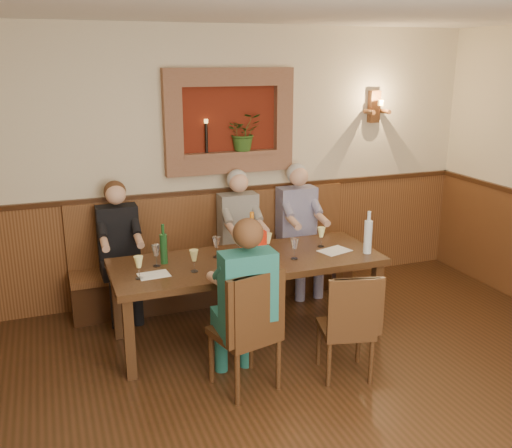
% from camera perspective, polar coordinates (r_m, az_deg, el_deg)
% --- Properties ---
extents(room_shell, '(6.04, 6.04, 2.82)m').
position_cam_1_polar(room_shell, '(3.16, 10.43, 5.44)').
color(room_shell, beige).
rests_on(room_shell, ground).
extents(wainscoting, '(6.02, 6.02, 1.15)m').
position_cam_1_polar(wainscoting, '(3.63, 9.35, -15.20)').
color(wainscoting, '#543018').
rests_on(wainscoting, ground).
extents(wall_niche, '(1.36, 0.30, 1.06)m').
position_cam_1_polar(wall_niche, '(5.94, -2.27, 9.82)').
color(wall_niche, '#601B0D').
rests_on(wall_niche, ground).
extents(wall_sconce, '(0.25, 0.20, 0.35)m').
position_cam_1_polar(wall_sconce, '(6.62, 11.81, 11.34)').
color(wall_sconce, '#543018').
rests_on(wall_sconce, ground).
extents(dining_table, '(2.40, 0.90, 0.75)m').
position_cam_1_polar(dining_table, '(5.11, -0.86, -4.30)').
color(dining_table, black).
rests_on(dining_table, ground).
extents(bench, '(3.00, 0.45, 1.11)m').
position_cam_1_polar(bench, '(6.07, -3.84, -4.44)').
color(bench, '#381E0F').
rests_on(bench, ground).
extents(chair_near_left, '(0.53, 0.53, 0.99)m').
position_cam_1_polar(chair_near_left, '(4.49, -1.02, -12.77)').
color(chair_near_left, black).
rests_on(chair_near_left, ground).
extents(chair_near_right, '(0.47, 0.47, 0.89)m').
position_cam_1_polar(chair_near_right, '(4.70, 8.91, -11.95)').
color(chair_near_right, black).
rests_on(chair_near_right, ground).
extents(person_bench_left, '(0.39, 0.48, 1.35)m').
position_cam_1_polar(person_bench_left, '(5.71, -13.35, -3.79)').
color(person_bench_left, black).
rests_on(person_bench_left, ground).
extents(person_bench_mid, '(0.40, 0.49, 1.38)m').
position_cam_1_polar(person_bench_mid, '(5.96, -1.52, -2.36)').
color(person_bench_mid, '#55504E').
rests_on(person_bench_mid, ground).
extents(person_bench_right, '(0.41, 0.50, 1.40)m').
position_cam_1_polar(person_bench_right, '(6.20, 4.36, -1.58)').
color(person_bench_right, navy).
rests_on(person_bench_right, ground).
extents(person_chair_front, '(0.40, 0.49, 1.39)m').
position_cam_1_polar(person_chair_front, '(4.38, -1.20, -9.41)').
color(person_chair_front, '#185055').
rests_on(person_chair_front, ground).
extents(spittoon_bucket, '(0.31, 0.31, 0.27)m').
position_cam_1_polar(spittoon_bucket, '(4.97, -0.27, -2.33)').
color(spittoon_bucket, red).
rests_on(spittoon_bucket, dining_table).
extents(wine_bottle_green_a, '(0.10, 0.10, 0.45)m').
position_cam_1_polar(wine_bottle_green_a, '(4.95, -0.42, -1.71)').
color(wine_bottle_green_a, '#19471E').
rests_on(wine_bottle_green_a, dining_table).
extents(wine_bottle_green_b, '(0.08, 0.08, 0.35)m').
position_cam_1_polar(wine_bottle_green_b, '(5.00, -9.22, -2.36)').
color(wine_bottle_green_b, '#19471E').
rests_on(wine_bottle_green_b, dining_table).
extents(water_bottle, '(0.10, 0.10, 0.40)m').
position_cam_1_polar(water_bottle, '(5.28, 11.13, -1.19)').
color(water_bottle, silver).
rests_on(water_bottle, dining_table).
extents(tasting_sheet_a, '(0.26, 0.20, 0.00)m').
position_cam_1_polar(tasting_sheet_a, '(4.79, -10.18, -5.03)').
color(tasting_sheet_a, white).
rests_on(tasting_sheet_a, dining_table).
extents(tasting_sheet_b, '(0.34, 0.27, 0.00)m').
position_cam_1_polar(tasting_sheet_b, '(4.87, -0.32, -4.40)').
color(tasting_sheet_b, white).
rests_on(tasting_sheet_b, dining_table).
extents(tasting_sheet_c, '(0.33, 0.27, 0.00)m').
position_cam_1_polar(tasting_sheet_c, '(5.34, 7.88, -2.66)').
color(tasting_sheet_c, white).
rests_on(tasting_sheet_c, dining_table).
extents(tasting_sheet_d, '(0.33, 0.28, 0.00)m').
position_cam_1_polar(tasting_sheet_d, '(4.76, -2.66, -4.92)').
color(tasting_sheet_d, white).
rests_on(tasting_sheet_d, dining_table).
extents(wine_glass_0, '(0.08, 0.08, 0.19)m').
position_cam_1_polar(wine_glass_0, '(4.88, -0.62, -3.16)').
color(wine_glass_0, '#F6F193').
rests_on(wine_glass_0, dining_table).
extents(wine_glass_1, '(0.08, 0.08, 0.19)m').
position_cam_1_polar(wine_glass_1, '(5.20, 1.19, -1.95)').
color(wine_glass_1, '#F6F193').
rests_on(wine_glass_1, dining_table).
extents(wine_glass_2, '(0.08, 0.08, 0.19)m').
position_cam_1_polar(wine_glass_2, '(5.41, 6.53, -1.31)').
color(wine_glass_2, '#F6F193').
rests_on(wine_glass_2, dining_table).
extents(wine_glass_3, '(0.08, 0.08, 0.19)m').
position_cam_1_polar(wine_glass_3, '(4.78, -6.21, -3.68)').
color(wine_glass_3, '#F6F193').
rests_on(wine_glass_3, dining_table).
extents(wine_glass_4, '(0.08, 0.08, 0.19)m').
position_cam_1_polar(wine_glass_4, '(5.06, 3.87, -2.50)').
color(wine_glass_4, white).
rests_on(wine_glass_4, dining_table).
extents(wine_glass_5, '(0.08, 0.08, 0.19)m').
position_cam_1_polar(wine_glass_5, '(4.70, -11.63, -4.29)').
color(wine_glass_5, '#F6F193').
rests_on(wine_glass_5, dining_table).
extents(wine_glass_6, '(0.08, 0.08, 0.19)m').
position_cam_1_polar(wine_glass_6, '(4.95, -9.95, -3.14)').
color(wine_glass_6, white).
rests_on(wine_glass_6, dining_table).
extents(wine_glass_7, '(0.08, 0.08, 0.19)m').
position_cam_1_polar(wine_glass_7, '(5.11, -3.96, -2.32)').
color(wine_glass_7, white).
rests_on(wine_glass_7, dining_table).
extents(wine_glass_8, '(0.08, 0.08, 0.19)m').
position_cam_1_polar(wine_glass_8, '(4.75, -2.40, -3.75)').
color(wine_glass_8, '#F6F193').
rests_on(wine_glass_8, dining_table).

